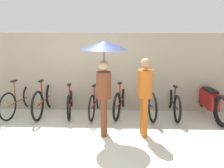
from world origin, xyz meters
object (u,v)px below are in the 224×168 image
at_px(parked_bicycle_6, 173,102).
at_px(pedestrian_leading, 104,62).
at_px(parked_bicycle_1, 45,99).
at_px(parked_bicycle_0, 20,100).
at_px(motorcycle, 209,101).
at_px(pedestrian_center, 145,91).
at_px(parked_bicycle_5, 147,100).
at_px(parked_bicycle_2, 71,101).
at_px(parked_bicycle_4, 121,100).
at_px(parked_bicycle_3, 96,101).

bearing_deg(parked_bicycle_6, pedestrian_leading, 124.55).
bearing_deg(pedestrian_leading, parked_bicycle_1, 145.82).
height_order(parked_bicycle_0, motorcycle, parked_bicycle_0).
xyz_separation_m(pedestrian_leading, pedestrian_center, (0.88, -0.07, -0.62)).
bearing_deg(parked_bicycle_5, parked_bicycle_2, 80.79).
relative_size(parked_bicycle_6, motorcycle, 0.84).
bearing_deg(parked_bicycle_1, parked_bicycle_0, 92.77).
xyz_separation_m(parked_bicycle_0, pedestrian_leading, (2.40, -1.21, 1.24)).
xyz_separation_m(parked_bicycle_4, parked_bicycle_5, (0.69, -0.04, 0.02)).
relative_size(pedestrian_leading, motorcycle, 0.98).
bearing_deg(pedestrian_center, parked_bicycle_2, 138.46).
relative_size(parked_bicycle_1, parked_bicycle_2, 1.08).
bearing_deg(parked_bicycle_1, motorcycle, -87.53).
bearing_deg(parked_bicycle_5, parked_bicycle_3, 82.31).
bearing_deg(motorcycle, parked_bicycle_3, 82.01).
bearing_deg(parked_bicycle_5, parked_bicycle_1, 82.09).
height_order(parked_bicycle_0, parked_bicycle_1, parked_bicycle_1).
relative_size(parked_bicycle_0, parked_bicycle_5, 0.97).
relative_size(parked_bicycle_3, parked_bicycle_5, 0.91).
height_order(pedestrian_leading, motorcycle, pedestrian_leading).
bearing_deg(motorcycle, parked_bicycle_2, 81.51).
height_order(parked_bicycle_5, pedestrian_center, pedestrian_center).
bearing_deg(motorcycle, parked_bicycle_0, 82.51).
height_order(parked_bicycle_4, parked_bicycle_5, parked_bicycle_5).
relative_size(parked_bicycle_1, parked_bicycle_5, 0.99).
distance_m(parked_bicycle_1, pedestrian_center, 2.94).
bearing_deg(pedestrian_leading, parked_bicycle_5, 50.11).
relative_size(parked_bicycle_2, pedestrian_center, 0.98).
bearing_deg(parked_bicycle_1, parked_bicycle_6, -86.55).
bearing_deg(parked_bicycle_0, pedestrian_leading, -106.40).
bearing_deg(motorcycle, pedestrian_center, 117.04).
height_order(parked_bicycle_1, parked_bicycle_3, parked_bicycle_3).
distance_m(parked_bicycle_4, pedestrian_center, 1.57).
relative_size(parked_bicycle_4, parked_bicycle_5, 0.94).
relative_size(parked_bicycle_4, parked_bicycle_6, 0.98).
bearing_deg(pedestrian_center, parked_bicycle_5, 75.16).
bearing_deg(pedestrian_center, parked_bicycle_3, 126.46).
relative_size(parked_bicycle_3, pedestrian_center, 0.98).
distance_m(parked_bicycle_3, pedestrian_center, 1.87).
bearing_deg(parked_bicycle_4, parked_bicycle_6, -79.62).
relative_size(pedestrian_leading, pedestrian_center, 1.20).
xyz_separation_m(parked_bicycle_6, pedestrian_leading, (-1.77, -1.23, 1.26)).
bearing_deg(parked_bicycle_4, parked_bicycle_1, 104.29).
height_order(parked_bicycle_1, parked_bicycle_6, parked_bicycle_1).
bearing_deg(parked_bicycle_3, pedestrian_center, -131.82).
xyz_separation_m(parked_bicycle_2, parked_bicycle_5, (2.08, -0.02, 0.05)).
bearing_deg(parked_bicycle_3, parked_bicycle_4, -79.61).
xyz_separation_m(parked_bicycle_5, motorcycle, (1.63, -0.08, 0.03)).
xyz_separation_m(parked_bicycle_3, pedestrian_leading, (0.32, -1.21, 1.26)).
height_order(parked_bicycle_0, parked_bicycle_4, parked_bicycle_4).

